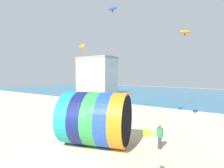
% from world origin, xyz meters
% --- Properties ---
extents(ground_plane, '(120.00, 120.00, 0.00)m').
position_xyz_m(ground_plane, '(0.00, 0.00, 0.00)').
color(ground_plane, beige).
extents(sea, '(120.00, 40.00, 0.10)m').
position_xyz_m(sea, '(0.00, 37.66, 0.05)').
color(sea, teal).
rests_on(sea, ground).
extents(giant_inflatable_tube, '(5.25, 4.77, 3.61)m').
position_xyz_m(giant_inflatable_tube, '(0.65, 2.03, 1.80)').
color(giant_inflatable_tube, teal).
rests_on(giant_inflatable_tube, ground).
extents(kite_handler, '(0.36, 0.24, 1.60)m').
position_xyz_m(kite_handler, '(4.55, 3.71, 0.81)').
color(kite_handler, '#383D56').
rests_on(kite_handler, ground).
extents(kite_blue_parafoil, '(1.22, 0.63, 0.63)m').
position_xyz_m(kite_blue_parafoil, '(-2.00, 8.06, 11.60)').
color(kite_blue_parafoil, blue).
extents(kite_orange_delta, '(0.93, 0.93, 1.21)m').
position_xyz_m(kite_orange_delta, '(-5.16, 6.73, 7.79)').
color(kite_orange_delta, orange).
extents(kite_orange_parafoil, '(1.48, 1.49, 0.79)m').
position_xyz_m(kite_orange_parafoil, '(3.19, 17.48, 10.40)').
color(kite_orange_parafoil, orange).
extents(bystander_near_water, '(0.31, 0.41, 1.65)m').
position_xyz_m(bystander_near_water, '(-7.09, 13.85, 0.84)').
color(bystander_near_water, black).
rests_on(bystander_near_water, ground).
extents(promenade_building, '(8.88, 5.51, 9.02)m').
position_xyz_m(promenade_building, '(-18.41, 25.94, 4.52)').
color(promenade_building, silver).
rests_on(promenade_building, ground).
extents(beach_flag, '(0.47, 0.36, 2.70)m').
position_xyz_m(beach_flag, '(5.63, -0.82, 2.40)').
color(beach_flag, silver).
rests_on(beach_flag, ground).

